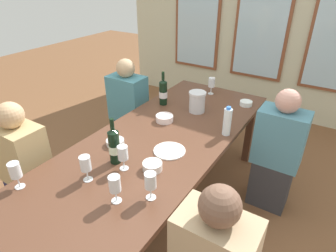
% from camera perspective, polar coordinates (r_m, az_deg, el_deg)
% --- Properties ---
extents(ground_plane, '(12.00, 12.00, 0.00)m').
position_cam_1_polar(ground_plane, '(2.65, -2.36, -16.89)').
color(ground_plane, brown).
extents(back_wall_with_windows, '(4.17, 0.10, 2.90)m').
position_cam_1_polar(back_wall_with_windows, '(4.20, 18.74, 21.52)').
color(back_wall_with_windows, beige).
rests_on(back_wall_with_windows, ground).
extents(dining_table, '(0.97, 2.59, 0.74)m').
position_cam_1_polar(dining_table, '(2.21, -2.71, -4.66)').
color(dining_table, brown).
rests_on(dining_table, ground).
extents(white_plate_0, '(0.23, 0.23, 0.01)m').
position_cam_1_polar(white_plate_0, '(2.07, 0.29, -4.93)').
color(white_plate_0, white).
rests_on(white_plate_0, dining_table).
extents(metal_pitcher, '(0.16, 0.16, 0.19)m').
position_cam_1_polar(metal_pitcher, '(2.61, 5.81, 4.82)').
color(metal_pitcher, silver).
rests_on(metal_pitcher, dining_table).
extents(wine_bottle_0, '(0.08, 0.08, 0.32)m').
position_cam_1_polar(wine_bottle_0, '(2.73, -0.96, 6.74)').
color(wine_bottle_0, black).
rests_on(wine_bottle_0, dining_table).
extents(wine_bottle_1, '(0.08, 0.08, 0.33)m').
position_cam_1_polar(wine_bottle_1, '(1.93, -10.61, -3.88)').
color(wine_bottle_1, black).
rests_on(wine_bottle_1, dining_table).
extents(tasting_bowl_0, '(0.13, 0.13, 0.05)m').
position_cam_1_polar(tasting_bowl_0, '(1.89, -3.12, -7.97)').
color(tasting_bowl_0, white).
rests_on(tasting_bowl_0, dining_table).
extents(tasting_bowl_1, '(0.12, 0.12, 0.04)m').
position_cam_1_polar(tasting_bowl_1, '(2.85, 15.23, 4.38)').
color(tasting_bowl_1, white).
rests_on(tasting_bowl_1, dining_table).
extents(tasting_bowl_2, '(0.13, 0.13, 0.04)m').
position_cam_1_polar(tasting_bowl_2, '(2.18, -10.43, -3.17)').
color(tasting_bowl_2, white).
rests_on(tasting_bowl_2, dining_table).
extents(tasting_bowl_3, '(0.15, 0.15, 0.05)m').
position_cam_1_polar(tasting_bowl_3, '(2.46, -0.69, 1.55)').
color(tasting_bowl_3, white).
rests_on(tasting_bowl_3, dining_table).
extents(water_bottle, '(0.06, 0.06, 0.24)m').
position_cam_1_polar(water_bottle, '(2.27, 11.67, 0.86)').
color(water_bottle, white).
rests_on(water_bottle, dining_table).
extents(wine_glass_0, '(0.07, 0.07, 0.17)m').
position_cam_1_polar(wine_glass_0, '(1.63, -10.52, -11.45)').
color(wine_glass_0, white).
rests_on(wine_glass_0, dining_table).
extents(wine_glass_1, '(0.07, 0.07, 0.17)m').
position_cam_1_polar(wine_glass_1, '(1.86, -8.96, -5.38)').
color(wine_glass_1, white).
rests_on(wine_glass_1, dining_table).
extents(wine_glass_2, '(0.07, 0.07, 0.17)m').
position_cam_1_polar(wine_glass_2, '(1.63, -3.52, -10.89)').
color(wine_glass_2, white).
rests_on(wine_glass_2, dining_table).
extents(wine_glass_3, '(0.07, 0.07, 0.17)m').
position_cam_1_polar(wine_glass_3, '(1.92, -28.07, -7.95)').
color(wine_glass_3, white).
rests_on(wine_glass_3, dining_table).
extents(wine_glass_4, '(0.07, 0.07, 0.17)m').
position_cam_1_polar(wine_glass_4, '(3.01, 8.64, 8.41)').
color(wine_glass_4, white).
rests_on(wine_glass_4, dining_table).
extents(wine_glass_5, '(0.07, 0.07, 0.17)m').
position_cam_1_polar(wine_glass_5, '(1.82, -16.05, -7.37)').
color(wine_glass_5, white).
rests_on(wine_glass_5, dining_table).
extents(seated_person_0, '(0.38, 0.24, 1.11)m').
position_cam_1_polar(seated_person_0, '(3.14, -7.80, 2.75)').
color(seated_person_0, '#2A2D40').
rests_on(seated_person_0, ground).
extents(seated_person_1, '(0.38, 0.24, 1.11)m').
position_cam_1_polar(seated_person_1, '(2.58, 20.70, -5.31)').
color(seated_person_1, '#333337').
rests_on(seated_person_1, ground).
extents(seated_person_2, '(0.38, 0.24, 1.11)m').
position_cam_1_polar(seated_person_2, '(2.48, -26.21, -8.23)').
color(seated_person_2, '#212143').
rests_on(seated_person_2, ground).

